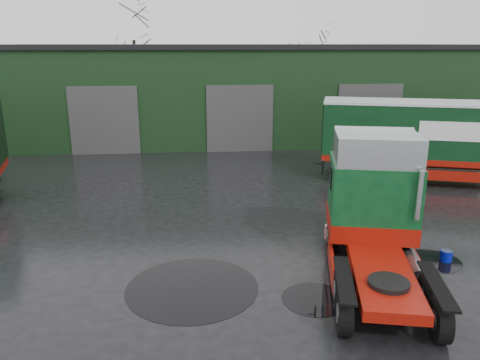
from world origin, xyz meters
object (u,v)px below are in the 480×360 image
Objects in this scene: wash_bucket at (446,256)px; tree_back_a at (135,62)px; lorry_right at (445,142)px; tree_back_b at (309,72)px; hero_tractor at (382,219)px; warehouse at (232,90)px.

wash_bucket is 34.46m from tree_back_a.
lorry_right is 9.29m from wash_bucket.
tree_back_b is (3.13, 31.63, 3.58)m from wash_bucket.
tree_back_b is (16.00, 0.00, -1.00)m from tree_back_a.
lorry_right is at bearing -54.16° from tree_back_a.
lorry_right reaches higher than wash_bucket.
tree_back_b is (5.84, 33.00, 1.76)m from hero_tractor.
tree_back_b is (-0.95, 23.47, 1.83)m from lorry_right.
warehouse is 5.06× the size of hero_tractor.
hero_tractor is 3.54m from wash_bucket.
tree_back_b is at bearing 92.43° from hero_tractor.
tree_back_a is (-12.87, 31.63, 4.58)m from wash_bucket.
tree_back_a reaches higher than warehouse.
tree_back_a is at bearing -127.18° from lorry_right.
wash_bucket is 0.04× the size of tree_back_a.
warehouse is 2.22× the size of lorry_right.
hero_tractor is 0.85× the size of tree_back_b.
tree_back_b is (8.00, 10.00, 0.59)m from warehouse.
tree_back_a reaches higher than lorry_right.
wash_bucket is (4.87, -21.63, -2.99)m from warehouse.
tree_back_b is at bearing 51.34° from warehouse.
wash_bucket is at bearing -9.59° from lorry_right.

